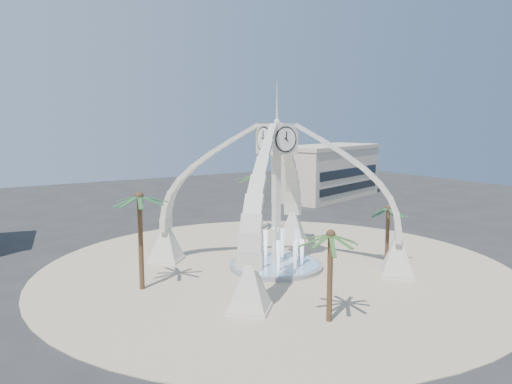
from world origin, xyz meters
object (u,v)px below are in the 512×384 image
palm_east (388,209)px  fountain (276,265)px  palm_north (254,176)px  palm_south (331,236)px  palm_west (139,198)px  clock_tower (276,193)px

palm_east → fountain: bearing=151.9°
palm_east → palm_north: 17.56m
fountain → palm_north: 15.28m
palm_east → palm_south: palm_south is taller
fountain → palm_north: bearing=65.3°
fountain → palm_south: 13.01m
palm_west → palm_north: 21.07m
fountain → palm_east: palm_east is taller
clock_tower → palm_north: size_ratio=2.47×
clock_tower → palm_west: (-11.59, 0.93, 0.47)m
palm_west → palm_north: bearing=34.1°
palm_south → palm_west: bearing=122.5°
fountain → palm_north: size_ratio=1.10×
clock_tower → palm_east: (8.56, -4.57, -1.44)m
palm_east → palm_west: 20.98m
fountain → palm_south: size_ratio=1.26×
clock_tower → palm_west: size_ratio=2.29×
clock_tower → palm_south: bearing=-108.8°
palm_west → palm_north: palm_west is taller
fountain → palm_east: 10.81m
palm_east → palm_south: bearing=-151.6°
palm_north → palm_south: 25.88m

